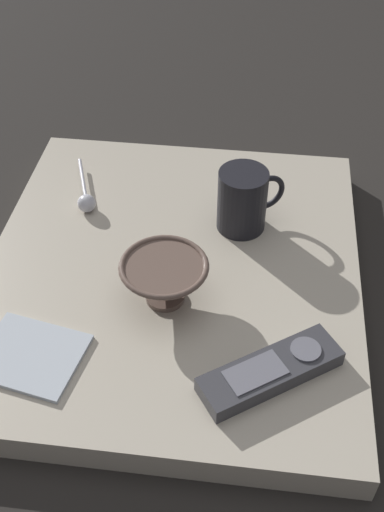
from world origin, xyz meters
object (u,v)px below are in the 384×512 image
at_px(coffee_mug, 243,200).
at_px(teaspoon, 86,200).
at_px(folded_napkin, 31,355).
at_px(cereal_bowl, 161,279).
at_px(tv_remote_near, 271,371).

distance_m(coffee_mug, teaspoon, 0.26).
bearing_deg(coffee_mug, folded_napkin, -130.82).
height_order(cereal_bowl, teaspoon, cereal_bowl).
relative_size(coffee_mug, folded_napkin, 0.70).
xyz_separation_m(tv_remote_near, folded_napkin, (-0.31, -0.01, -0.01)).
relative_size(cereal_bowl, folded_napkin, 0.83).
xyz_separation_m(cereal_bowl, folded_napkin, (-0.15, -0.12, -0.04)).
xyz_separation_m(teaspoon, folded_napkin, (0.00, -0.31, -0.01)).
bearing_deg(cereal_bowl, folded_napkin, -141.12).
relative_size(coffee_mug, teaspoon, 0.79).
height_order(coffee_mug, folded_napkin, coffee_mug).
bearing_deg(teaspoon, coffee_mug, -3.13).
bearing_deg(cereal_bowl, teaspoon, 129.90).
xyz_separation_m(teaspoon, tv_remote_near, (0.31, -0.30, -0.00)).
relative_size(cereal_bowl, teaspoon, 0.93).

